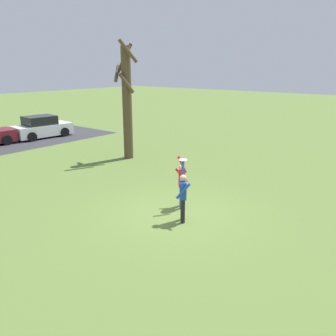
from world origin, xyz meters
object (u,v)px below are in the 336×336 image
object	(u,v)px
person_catcher	(183,194)
frisbee_disc	(183,160)
parked_car_white	(42,128)
bare_tree_tall	(127,100)
person_defender	(182,182)

from	to	relation	value
person_catcher	frisbee_disc	bearing A→B (deg)	0.00
parked_car_white	person_catcher	bearing A→B (deg)	-102.38
frisbee_disc	parked_car_white	distance (m)	17.35
frisbee_disc	bare_tree_tall	world-z (taller)	bare_tree_tall
person_defender	frisbee_disc	bearing A→B (deg)	0.00
person_catcher	frisbee_disc	distance (m)	1.13
person_defender	frisbee_disc	xyz separation A→B (m)	(-0.78, -0.63, 1.11)
person_catcher	frisbee_disc	world-z (taller)	frisbee_disc
person_catcher	person_defender	world-z (taller)	person_catcher
frisbee_disc	parked_car_white	bearing A→B (deg)	73.24
person_catcher	parked_car_white	distance (m)	17.48
frisbee_disc	person_defender	bearing A→B (deg)	38.66
person_catcher	bare_tree_tall	bearing A→B (deg)	18.09
person_catcher	bare_tree_tall	xyz separation A→B (m)	(4.90, 7.47, 2.28)
person_defender	bare_tree_tall	bearing A→B (deg)	-159.09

